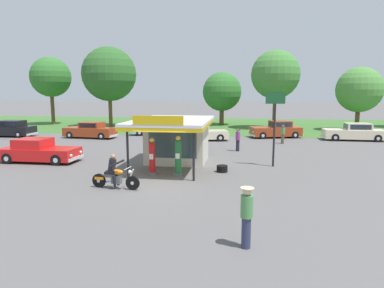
{
  "coord_description": "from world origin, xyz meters",
  "views": [
    {
      "loc": [
        3.87,
        -14.87,
        4.29
      ],
      "look_at": [
        1.1,
        3.71,
        1.4
      ],
      "focal_mm": 31.15,
      "sensor_mm": 36.0,
      "label": 1
    }
  ],
  "objects_px": {
    "parked_car_back_row_centre": "(276,130)",
    "bystander_leaning_by_kiosk": "(247,215)",
    "bystander_admiring_sedan": "(238,139)",
    "parked_car_back_row_centre_right": "(90,131)",
    "spare_tire_stack": "(222,169)",
    "featured_classic_sedan": "(39,151)",
    "gas_pump_nearside": "(152,158)",
    "parked_car_back_row_far_right": "(8,129)",
    "roadside_pole_sign": "(275,115)",
    "parked_car_back_row_left": "(354,133)",
    "parked_car_back_row_far_left": "(156,128)",
    "motorcycle_with_rider": "(115,174)",
    "bystander_chatting_near_pumps": "(283,134)",
    "parked_car_second_row_spare": "(200,133)",
    "gas_pump_offside": "(178,157)"
  },
  "relations": [
    {
      "from": "parked_car_back_row_centre",
      "to": "bystander_leaning_by_kiosk",
      "type": "xyz_separation_m",
      "value": [
        -3.16,
        -24.06,
        0.23
      ]
    },
    {
      "from": "bystander_admiring_sedan",
      "to": "parked_car_back_row_centre_right",
      "type": "bearing_deg",
      "value": 159.46
    },
    {
      "from": "parked_car_back_row_centre",
      "to": "spare_tire_stack",
      "type": "relative_size",
      "value": 8.68
    },
    {
      "from": "featured_classic_sedan",
      "to": "parked_car_back_row_centre",
      "type": "height_order",
      "value": "parked_car_back_row_centre"
    },
    {
      "from": "gas_pump_nearside",
      "to": "parked_car_back_row_far_right",
      "type": "distance_m",
      "value": 22.4
    },
    {
      "from": "bystander_leaning_by_kiosk",
      "to": "roadside_pole_sign",
      "type": "xyz_separation_m",
      "value": [
        1.7,
        10.81,
        2.06
      ]
    },
    {
      "from": "parked_car_back_row_left",
      "to": "bystander_admiring_sedan",
      "type": "bearing_deg",
      "value": -144.99
    },
    {
      "from": "bystander_leaning_by_kiosk",
      "to": "parked_car_back_row_far_left",
      "type": "bearing_deg",
      "value": 110.01
    },
    {
      "from": "motorcycle_with_rider",
      "to": "spare_tire_stack",
      "type": "bearing_deg",
      "value": 40.41
    },
    {
      "from": "parked_car_back_row_far_left",
      "to": "roadside_pole_sign",
      "type": "bearing_deg",
      "value": -52.11
    },
    {
      "from": "motorcycle_with_rider",
      "to": "parked_car_back_row_left",
      "type": "relative_size",
      "value": 0.42
    },
    {
      "from": "parked_car_back_row_far_right",
      "to": "roadside_pole_sign",
      "type": "relative_size",
      "value": 1.24
    },
    {
      "from": "parked_car_back_row_left",
      "to": "gas_pump_nearside",
      "type": "bearing_deg",
      "value": -134.42
    },
    {
      "from": "parked_car_back_row_far_right",
      "to": "bystander_leaning_by_kiosk",
      "type": "xyz_separation_m",
      "value": [
        23.1,
        -20.9,
        0.22
      ]
    },
    {
      "from": "parked_car_back_row_left",
      "to": "bystander_chatting_near_pumps",
      "type": "bearing_deg",
      "value": -155.53
    },
    {
      "from": "motorcycle_with_rider",
      "to": "bystander_admiring_sedan",
      "type": "xyz_separation_m",
      "value": [
        5.37,
        10.74,
        0.23
      ]
    },
    {
      "from": "parked_car_back_row_far_left",
      "to": "parked_car_second_row_spare",
      "type": "distance_m",
      "value": 6.11
    },
    {
      "from": "bystander_leaning_by_kiosk",
      "to": "parked_car_back_row_far_right",
      "type": "bearing_deg",
      "value": 137.86
    },
    {
      "from": "featured_classic_sedan",
      "to": "bystander_leaning_by_kiosk",
      "type": "distance_m",
      "value": 16.22
    },
    {
      "from": "motorcycle_with_rider",
      "to": "gas_pump_offside",
      "type": "bearing_deg",
      "value": 50.73
    },
    {
      "from": "parked_car_back_row_centre_right",
      "to": "gas_pump_nearside",
      "type": "bearing_deg",
      "value": -53.59
    },
    {
      "from": "bystander_admiring_sedan",
      "to": "roadside_pole_sign",
      "type": "distance_m",
      "value": 5.8
    },
    {
      "from": "parked_car_back_row_centre",
      "to": "roadside_pole_sign",
      "type": "height_order",
      "value": "roadside_pole_sign"
    },
    {
      "from": "featured_classic_sedan",
      "to": "spare_tire_stack",
      "type": "relative_size",
      "value": 8.25
    },
    {
      "from": "gas_pump_offside",
      "to": "roadside_pole_sign",
      "type": "distance_m",
      "value": 6.24
    },
    {
      "from": "roadside_pole_sign",
      "to": "motorcycle_with_rider",
      "type": "bearing_deg",
      "value": -142.36
    },
    {
      "from": "gas_pump_nearside",
      "to": "featured_classic_sedan",
      "type": "distance_m",
      "value": 8.19
    },
    {
      "from": "gas_pump_nearside",
      "to": "bystander_admiring_sedan",
      "type": "relative_size",
      "value": 1.19
    },
    {
      "from": "parked_car_back_row_far_right",
      "to": "bystander_chatting_near_pumps",
      "type": "relative_size",
      "value": 3.37
    },
    {
      "from": "gas_pump_nearside",
      "to": "parked_car_back_row_far_right",
      "type": "xyz_separation_m",
      "value": [
        -18.25,
        12.98,
        -0.16
      ]
    },
    {
      "from": "parked_car_second_row_spare",
      "to": "bystander_leaning_by_kiosk",
      "type": "height_order",
      "value": "bystander_leaning_by_kiosk"
    },
    {
      "from": "gas_pump_nearside",
      "to": "bystander_leaning_by_kiosk",
      "type": "relative_size",
      "value": 1.12
    },
    {
      "from": "featured_classic_sedan",
      "to": "bystander_chatting_near_pumps",
      "type": "xyz_separation_m",
      "value": [
        16.07,
        10.02,
        0.18
      ]
    },
    {
      "from": "parked_car_back_row_far_right",
      "to": "parked_car_back_row_centre",
      "type": "bearing_deg",
      "value": 6.86
    },
    {
      "from": "parked_car_second_row_spare",
      "to": "gas_pump_offside",
      "type": "bearing_deg",
      "value": -88.09
    },
    {
      "from": "bystander_leaning_by_kiosk",
      "to": "spare_tire_stack",
      "type": "distance_m",
      "value": 9.07
    },
    {
      "from": "parked_car_second_row_spare",
      "to": "bystander_admiring_sedan",
      "type": "relative_size",
      "value": 3.11
    },
    {
      "from": "parked_car_back_row_far_right",
      "to": "bystander_chatting_near_pumps",
      "type": "height_order",
      "value": "bystander_chatting_near_pumps"
    },
    {
      "from": "parked_car_back_row_centre",
      "to": "parked_car_back_row_far_left",
      "type": "xyz_separation_m",
      "value": [
        -12.06,
        0.37,
        -0.01
      ]
    },
    {
      "from": "parked_car_back_row_far_right",
      "to": "parked_car_back_row_centre",
      "type": "distance_m",
      "value": 26.45
    },
    {
      "from": "motorcycle_with_rider",
      "to": "parked_car_back_row_far_left",
      "type": "distance_m",
      "value": 19.65
    },
    {
      "from": "bystander_admiring_sedan",
      "to": "roadside_pole_sign",
      "type": "relative_size",
      "value": 0.38
    },
    {
      "from": "featured_classic_sedan",
      "to": "bystander_admiring_sedan",
      "type": "relative_size",
      "value": 3.0
    },
    {
      "from": "featured_classic_sedan",
      "to": "parked_car_back_row_left",
      "type": "distance_m",
      "value": 26.25
    },
    {
      "from": "parked_car_back_row_far_right",
      "to": "parked_car_back_row_far_left",
      "type": "bearing_deg",
      "value": 13.95
    },
    {
      "from": "parked_car_back_row_far_right",
      "to": "parked_car_back_row_left",
      "type": "distance_m",
      "value": 33.18
    },
    {
      "from": "featured_classic_sedan",
      "to": "bystander_leaning_by_kiosk",
      "type": "relative_size",
      "value": 2.81
    },
    {
      "from": "gas_pump_offside",
      "to": "parked_car_back_row_far_right",
      "type": "distance_m",
      "value": 23.56
    },
    {
      "from": "bystander_chatting_near_pumps",
      "to": "parked_car_back_row_centre",
      "type": "bearing_deg",
      "value": 92.05
    },
    {
      "from": "featured_classic_sedan",
      "to": "parked_car_back_row_left",
      "type": "relative_size",
      "value": 0.91
    }
  ]
}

